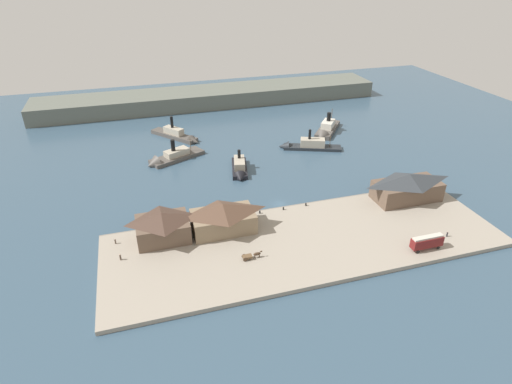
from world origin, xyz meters
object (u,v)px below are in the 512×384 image
ferry_shed_customs_shed (223,217)px  ferry_departing_north (178,135)px  street_tram (427,242)px  mooring_post_east (260,212)px  ferry_shed_east_terminal (408,187)px  mooring_post_west (306,204)px  pedestrian_near_cart (120,257)px  pedestrian_at_waters_edge (447,234)px  ferry_shed_central_terminal (163,226)px  pedestrian_by_tram (115,241)px  horse_cart (251,256)px  ferry_approaching_east (326,130)px  ferry_outer_harbor (169,158)px  ferry_mid_harbor (240,169)px  mooring_post_center_west (283,208)px  ferry_moored_west (305,145)px

ferry_shed_customs_shed → ferry_departing_north: (-2.83, 76.11, -4.08)m
street_tram → mooring_post_east: bearing=141.3°
ferry_shed_east_terminal → mooring_post_west: bearing=170.9°
pedestrian_near_cart → ferry_departing_north: bearing=72.6°
pedestrian_at_waters_edge → ferry_shed_central_terminal: bearing=163.8°
mooring_post_east → mooring_post_west: bearing=0.6°
pedestrian_by_tram → pedestrian_near_cart: pedestrian_near_cart is taller
street_tram → mooring_post_west: 37.28m
pedestrian_at_waters_edge → street_tram: bearing=-161.1°
horse_cart → ferry_approaching_east: size_ratio=0.24×
ferry_shed_east_terminal → pedestrian_by_tram: ferry_shed_east_terminal is taller
pedestrian_at_waters_edge → ferry_outer_harbor: ferry_outer_harbor is taller
ferry_shed_customs_shed → ferry_approaching_east: ferry_shed_customs_shed is taller
ferry_shed_central_terminal → ferry_shed_customs_shed: (16.80, -0.76, 0.24)m
pedestrian_near_cart → mooring_post_west: 57.42m
mooring_post_east → ferry_departing_north: bearing=102.3°
ferry_shed_east_terminal → mooring_post_east: 48.13m
ferry_shed_central_terminal → pedestrian_near_cart: ferry_shed_central_terminal is taller
ferry_mid_harbor → ferry_shed_east_terminal: bearing=-38.2°
pedestrian_by_tram → ferry_mid_harbor: 56.04m
street_tram → ferry_departing_north: bearing=117.6°
street_tram → ferry_shed_customs_shed: bearing=153.9°
pedestrian_at_waters_edge → ferry_outer_harbor: (-68.40, 75.16, -0.68)m
horse_cart → ferry_mid_harbor: bearing=78.5°
mooring_post_center_west → pedestrian_near_cart: bearing=-167.1°
ferry_shed_east_terminal → pedestrian_by_tram: 90.08m
mooring_post_center_west → pedestrian_at_waters_edge: bearing=-34.3°
horse_cart → mooring_post_center_west: bearing=51.4°
pedestrian_at_waters_edge → ferry_mid_harbor: ferry_mid_harbor is taller
ferry_outer_harbor → ferry_moored_west: (55.26, -3.87, 0.19)m
mooring_post_east → ferry_approaching_east: (49.09, 57.87, -0.04)m
ferry_moored_west → mooring_post_center_west: bearing=-120.0°
mooring_post_west → ferry_outer_harbor: 60.90m
ferry_shed_central_terminal → pedestrian_near_cart: (-11.74, -6.57, -3.32)m
street_tram → ferry_departing_north: size_ratio=0.39×
mooring_post_center_west → ferry_departing_north: size_ratio=0.04×
ferry_shed_central_terminal → mooring_post_east: size_ratio=16.01×
pedestrian_by_tram → pedestrian_near_cart: size_ratio=0.85×
ferry_shed_customs_shed → street_tram: size_ratio=2.00×
pedestrian_by_tram → ferry_shed_central_terminal: bearing=-5.1°
ferry_shed_east_terminal → mooring_post_west: ferry_shed_east_terminal is taller
mooring_post_east → ferry_outer_harbor: (-21.82, 48.51, -0.40)m
street_tram → ferry_moored_west: 74.60m
horse_cart → ferry_mid_harbor: (10.44, 51.42, -0.59)m
pedestrian_by_tram → ferry_outer_harbor: ferry_outer_harbor is taller
ferry_shed_east_terminal → horse_cart: size_ratio=3.96×
pedestrian_by_tram → ferry_moored_west: (75.74, 48.13, -0.45)m
street_tram → pedestrian_near_cart: size_ratio=5.01×
pedestrian_by_tram → ferry_approaching_east: bearing=33.9°
ferry_departing_north → ferry_outer_harbor: 23.12m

